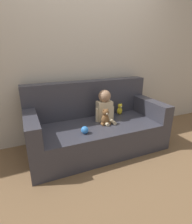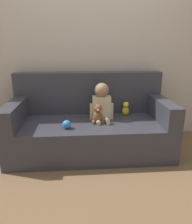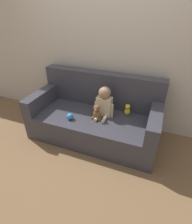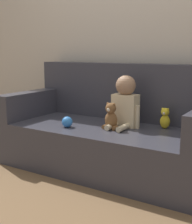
# 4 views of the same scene
# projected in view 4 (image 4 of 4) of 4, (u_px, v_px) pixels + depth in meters

# --- Properties ---
(ground_plane) EXTENTS (12.00, 12.00, 0.00)m
(ground_plane) POSITION_uv_depth(u_px,v_px,m) (107.00, 168.00, 2.80)
(ground_plane) COLOR brown
(wall_back) EXTENTS (8.00, 0.05, 2.60)m
(wall_back) POSITION_uv_depth(u_px,v_px,m) (135.00, 22.00, 2.98)
(wall_back) COLOR beige
(wall_back) RESTS_ON ground_plane
(couch) EXTENTS (1.86, 0.88, 0.92)m
(couch) POSITION_uv_depth(u_px,v_px,m) (111.00, 132.00, 2.79)
(couch) COLOR #383842
(couch) RESTS_ON ground_plane
(person_baby) EXTENTS (0.28, 0.31, 0.44)m
(person_baby) POSITION_uv_depth(u_px,v_px,m) (125.00, 103.00, 2.65)
(person_baby) COLOR beige
(person_baby) RESTS_ON couch
(teddy_bear_brown) EXTENTS (0.13, 0.10, 0.22)m
(teddy_bear_brown) POSITION_uv_depth(u_px,v_px,m) (111.00, 117.00, 2.59)
(teddy_bear_brown) COLOR brown
(teddy_bear_brown) RESTS_ON couch
(plush_toy_side) EXTENTS (0.09, 0.08, 0.18)m
(plush_toy_side) POSITION_uv_depth(u_px,v_px,m) (165.00, 118.00, 2.61)
(plush_toy_side) COLOR yellow
(plush_toy_side) RESTS_ON couch
(toy_ball) EXTENTS (0.09, 0.09, 0.09)m
(toy_ball) POSITION_uv_depth(u_px,v_px,m) (67.00, 122.00, 2.66)
(toy_ball) COLOR #337FDB
(toy_ball) RESTS_ON couch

